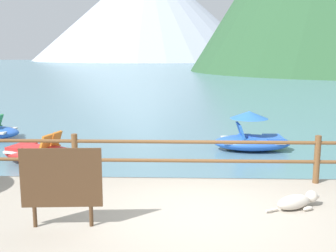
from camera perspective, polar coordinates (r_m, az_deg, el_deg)
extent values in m
plane|color=slate|center=(46.51, 2.24, 6.55)|extent=(200.00, 200.00, 0.00)
cylinder|color=brown|center=(8.50, -12.61, -4.22)|extent=(0.12, 0.12, 0.95)
cylinder|color=brown|center=(8.64, 19.72, -4.33)|extent=(0.12, 0.12, 0.95)
cylinder|color=brown|center=(8.16, 3.72, -2.19)|extent=(23.80, 0.07, 0.07)
cylinder|color=brown|center=(8.25, 3.69, -4.77)|extent=(23.80, 0.07, 0.07)
cube|color=silver|center=(6.27, -14.39, -6.86)|extent=(1.10, 0.11, 0.80)
cube|color=#4C331E|center=(6.26, -14.42, -6.90)|extent=(1.18, 0.11, 0.88)
cylinder|color=#4C331E|center=(6.56, -17.76, -11.58)|extent=(0.06, 0.06, 0.35)
cylinder|color=#4C331E|center=(6.39, -10.47, -11.86)|extent=(0.06, 0.06, 0.35)
ellipsoid|color=beige|center=(7.23, 16.84, -9.94)|extent=(0.69, 0.52, 0.24)
sphere|color=beige|center=(7.47, 19.05, -9.09)|extent=(0.20, 0.20, 0.20)
ellipsoid|color=beige|center=(7.55, 19.64, -9.08)|extent=(0.14, 0.13, 0.08)
cylinder|color=beige|center=(7.02, 13.99, -11.10)|extent=(0.21, 0.14, 0.04)
ellipsoid|color=beige|center=(7.25, 18.62, -10.65)|extent=(0.21, 0.15, 0.07)
ellipsoid|color=beige|center=(7.47, 16.90, -9.94)|extent=(0.21, 0.15, 0.07)
ellipsoid|color=blue|center=(12.84, 11.42, -2.25)|extent=(2.31, 1.21, 0.46)
cube|color=silver|center=(12.83, 11.43, -1.89)|extent=(1.80, 0.99, 0.06)
cube|color=blue|center=(12.55, 10.85, -1.81)|extent=(0.40, 0.40, 0.08)
cube|color=blue|center=(12.48, 10.07, -0.82)|extent=(0.21, 0.40, 0.43)
cube|color=blue|center=(13.01, 10.52, -1.37)|extent=(0.40, 0.40, 0.08)
cube|color=blue|center=(12.95, 9.76, -0.42)|extent=(0.21, 0.40, 0.43)
cube|color=blue|center=(12.94, 14.20, -1.63)|extent=(0.51, 0.84, 0.12)
cone|color=blue|center=(12.67, 11.04, 1.51)|extent=(1.14, 1.14, 0.22)
ellipsoid|color=red|center=(11.70, -17.06, -3.67)|extent=(2.37, 1.69, 0.48)
cube|color=silver|center=(11.68, -17.08, -3.27)|extent=(1.87, 1.36, 0.06)
cube|color=orange|center=(11.75, -15.82, -2.77)|extent=(0.50, 0.50, 0.08)
cube|color=orange|center=(11.61, -15.14, -1.78)|extent=(0.31, 0.44, 0.43)
cube|color=orange|center=(11.39, -17.09, -3.24)|extent=(0.50, 0.50, 0.08)
cube|color=orange|center=(11.25, -16.40, -2.23)|extent=(0.31, 0.44, 0.43)
cube|color=red|center=(12.01, -19.39, -2.74)|extent=(0.68, 0.89, 0.12)
cone|color=#A8B2C1|center=(142.02, -2.67, 15.55)|extent=(75.37, 75.37, 32.40)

